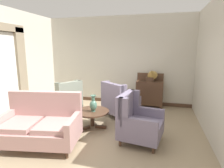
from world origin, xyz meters
TOP-DOWN VIEW (x-y plane):
  - ground at (0.00, 0.00)m, footprint 7.76×7.76m
  - wall_back at (0.00, 2.77)m, footprint 5.37×0.08m
  - wall_left at (-2.60, 0.83)m, footprint 0.08×3.88m
  - wall_right at (2.60, 0.83)m, footprint 0.08×3.88m
  - baseboard_back at (0.00, 2.72)m, footprint 5.21×0.03m
  - coffee_table at (-0.09, 0.43)m, footprint 0.84×0.84m
  - porcelain_vase at (-0.04, 0.39)m, footprint 0.18×0.18m
  - settee at (-0.82, -0.63)m, footprint 1.70×1.16m
  - armchair_far_left at (0.38, 1.33)m, footprint 1.16×1.16m
  - armchair_beside_settee at (1.08, 0.02)m, footprint 0.95×0.95m
  - armchair_near_sideboard at (-1.21, 1.19)m, footprint 1.09×1.07m
  - side_table at (0.74, 1.42)m, footprint 0.47×0.47m
  - sideboard at (1.17, 2.48)m, footprint 0.87×0.40m
  - gramophone at (1.22, 2.39)m, footprint 0.38×0.47m

SIDE VIEW (x-z plane):
  - ground at x=0.00m, z-range 0.00..0.00m
  - baseboard_back at x=0.00m, z-range 0.00..0.12m
  - coffee_table at x=-0.09m, z-range 0.14..0.57m
  - settee at x=-0.82m, z-range -0.11..0.94m
  - armchair_far_left at x=0.38m, z-range -0.08..0.94m
  - armchair_near_sideboard at x=-1.21m, z-range -0.07..0.94m
  - armchair_beside_settee at x=1.08m, z-range -0.08..0.95m
  - side_table at x=0.74m, z-range 0.07..0.81m
  - sideboard at x=1.17m, z-range -0.06..1.08m
  - porcelain_vase at x=-0.04m, z-range 0.40..0.81m
  - gramophone at x=1.22m, z-range 0.88..1.38m
  - wall_back at x=0.00m, z-range 0.00..3.06m
  - wall_left at x=-2.60m, z-range 0.00..3.06m
  - wall_right at x=2.60m, z-range 0.00..3.06m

